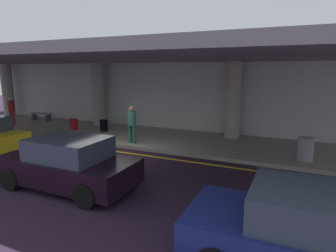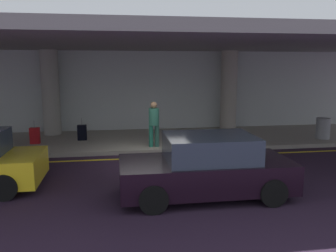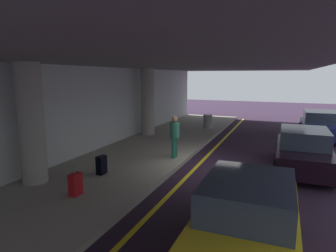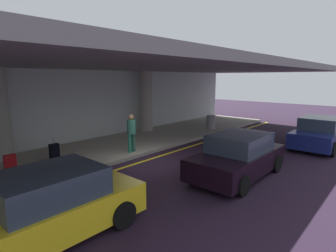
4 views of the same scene
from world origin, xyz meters
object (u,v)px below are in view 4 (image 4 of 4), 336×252
object	(u,v)px
car_navy	(319,133)
suitcase_upright_secondary	(54,151)
support_column_center	(146,101)
car_black	(238,156)
car_yellow_taxi	(47,207)
person_waiting_for_ride	(131,131)
suitcase_upright_primary	(10,163)
trash_bin_steel	(211,122)

from	to	relation	value
car_navy	suitcase_upright_secondary	distance (m)	12.31
support_column_center	car_black	distance (m)	8.47
car_yellow_taxi	suitcase_upright_secondary	bearing A→B (deg)	66.22
person_waiting_for_ride	suitcase_upright_primary	xyz separation A→B (m)	(-4.50, 1.21, -0.65)
car_navy	trash_bin_steel	world-z (taller)	car_navy
car_yellow_taxi	trash_bin_steel	xyz separation A→B (m)	(12.41, 3.89, -0.14)
support_column_center	suitcase_upright_primary	size ratio (longest dim) A/B	4.06
person_waiting_for_ride	suitcase_upright_primary	bearing A→B (deg)	-14.80
car_black	car_navy	bearing A→B (deg)	172.32
car_yellow_taxi	car_navy	world-z (taller)	same
car_navy	trash_bin_steel	bearing A→B (deg)	-94.64
car_yellow_taxi	person_waiting_for_ride	xyz separation A→B (m)	(5.33, 3.46, 0.40)
person_waiting_for_ride	suitcase_upright_secondary	xyz separation A→B (m)	(-2.75, 1.58, -0.65)
suitcase_upright_primary	trash_bin_steel	world-z (taller)	suitcase_upright_primary
person_waiting_for_ride	suitcase_upright_primary	world-z (taller)	person_waiting_for_ride
suitcase_upright_primary	suitcase_upright_secondary	world-z (taller)	same
car_black	car_navy	distance (m)	6.41
support_column_center	car_black	bearing A→B (deg)	-111.76
car_navy	trash_bin_steel	size ratio (longest dim) A/B	4.82
car_navy	suitcase_upright_secondary	xyz separation A→B (m)	(-9.81, 7.43, -0.25)
car_black	person_waiting_for_ride	xyz separation A→B (m)	(-0.75, 4.72, 0.40)
support_column_center	car_yellow_taxi	distance (m)	11.33
suitcase_upright_primary	suitcase_upright_secondary	size ratio (longest dim) A/B	1.00
support_column_center	car_yellow_taxi	world-z (taller)	support_column_center
car_black	suitcase_upright_primary	bearing A→B (deg)	-46.00
car_yellow_taxi	trash_bin_steel	distance (m)	13.01
support_column_center	suitcase_upright_secondary	world-z (taller)	support_column_center
car_navy	suitcase_upright_primary	world-z (taller)	car_navy
trash_bin_steel	car_black	bearing A→B (deg)	-140.83
car_navy	person_waiting_for_ride	distance (m)	9.18
support_column_center	car_yellow_taxi	xyz separation A→B (m)	(-9.19, -6.51, -1.26)
trash_bin_steel	suitcase_upright_secondary	bearing A→B (deg)	173.36
car_navy	suitcase_upright_secondary	size ratio (longest dim) A/B	4.56
support_column_center	trash_bin_steel	size ratio (longest dim) A/B	4.29
car_black	car_yellow_taxi	xyz separation A→B (m)	(-6.08, 1.27, 0.00)
car_black	suitcase_upright_secondary	size ratio (longest dim) A/B	4.56
support_column_center	car_navy	xyz separation A→B (m)	(3.20, -8.91, -1.26)
car_navy	suitcase_upright_primary	bearing A→B (deg)	-35.88
car_yellow_taxi	car_navy	distance (m)	12.62
suitcase_upright_primary	car_yellow_taxi	bearing A→B (deg)	-97.83
car_yellow_taxi	person_waiting_for_ride	bearing A→B (deg)	36.32
car_black	car_yellow_taxi	distance (m)	6.21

